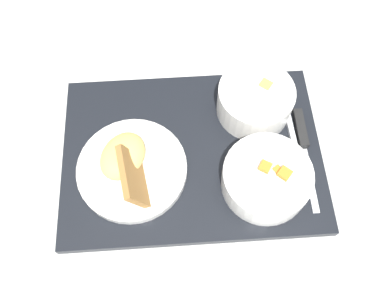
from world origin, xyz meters
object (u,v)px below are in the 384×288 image
plate_main (130,166)px  knife (302,138)px  bowl_soup (255,99)px  bowl_salad (266,178)px  spoon (297,157)px

plate_main → knife: size_ratio=0.99×
bowl_soup → knife: bearing=131.0°
plate_main → bowl_soup: bearing=-162.8°
plate_main → knife: plate_main is taller
bowl_soup → plate_main: size_ratio=0.72×
bowl_salad → spoon: size_ratio=0.99×
plate_main → knife: bearing=179.0°
plate_main → bowl_salad: bearing=161.5°
spoon → bowl_salad: bearing=-57.4°
knife → spoon: bearing=-23.3°
bowl_soup → spoon: bearing=113.3°
bowl_salad → bowl_soup: 0.14m
bowl_salad → spoon: (-0.07, -0.03, -0.02)m
bowl_salad → spoon: 0.08m
plate_main → spoon: (-0.28, 0.04, -0.01)m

